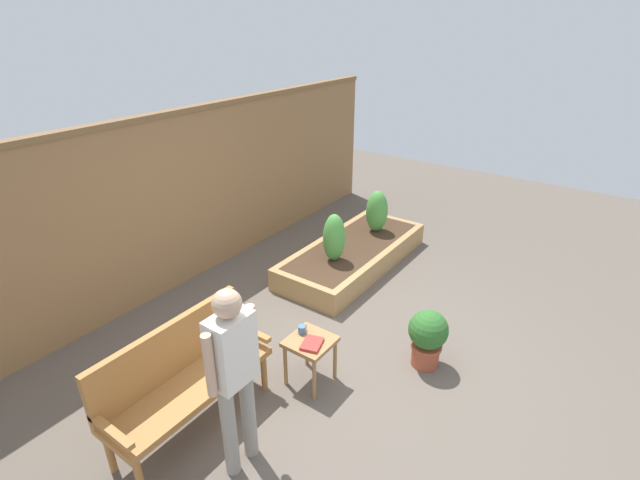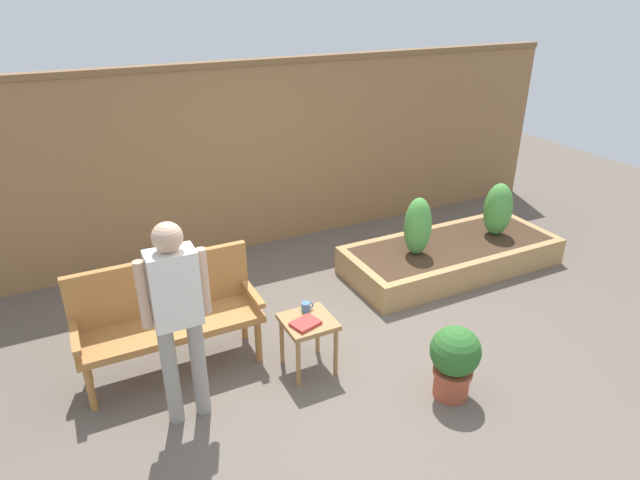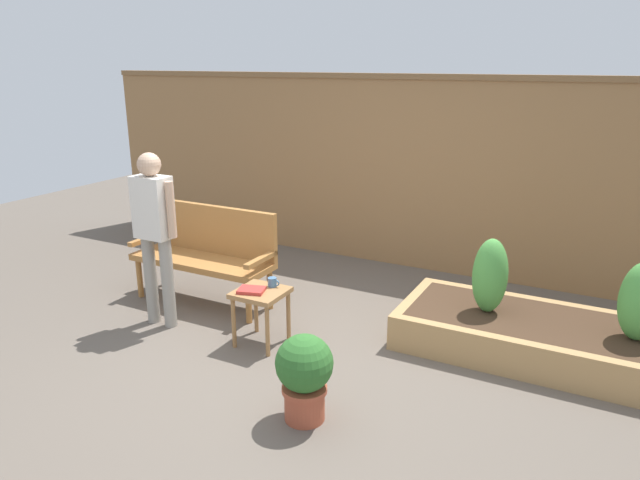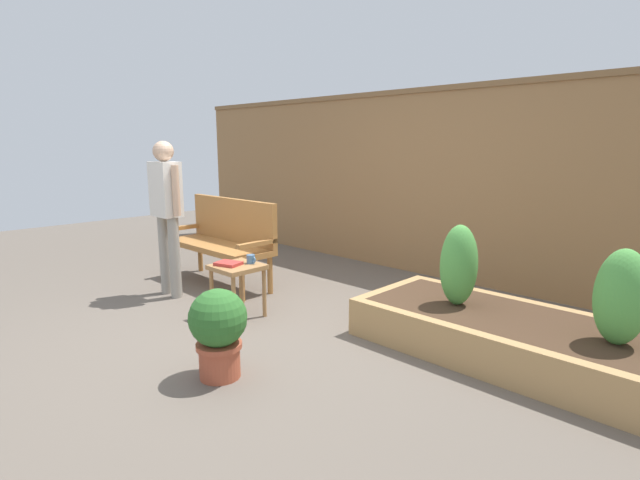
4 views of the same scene
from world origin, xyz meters
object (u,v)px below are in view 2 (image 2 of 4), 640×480
garden_bench (167,308)px  book_on_table (305,323)px  cup_on_table (306,307)px  potted_boxwood (454,359)px  side_table (308,328)px  shrub_far_corner (498,209)px  person_by_bench (177,308)px  shrub_near_bench (418,226)px

garden_bench → book_on_table: garden_bench is taller
cup_on_table → book_on_table: 0.20m
garden_bench → book_on_table: 1.13m
potted_boxwood → cup_on_table: bearing=131.8°
side_table → potted_boxwood: (0.85, -0.78, -0.05)m
garden_bench → potted_boxwood: bearing=-36.2°
shrub_far_corner → cup_on_table: bearing=-164.8°
cup_on_table → book_on_table: size_ratio=0.51×
garden_bench → book_on_table: bearing=-33.5°
garden_bench → book_on_table: size_ratio=6.84×
book_on_table → person_by_bench: person_by_bench is taller
side_table → potted_boxwood: 1.15m
garden_bench → shrub_far_corner: (3.75, 0.30, 0.06)m
cup_on_table → shrub_far_corner: shrub_far_corner is taller
shrub_near_bench → person_by_bench: person_by_bench is taller
shrub_far_corner → book_on_table: bearing=-161.9°
book_on_table → shrub_far_corner: size_ratio=0.35×
cup_on_table → shrub_near_bench: 1.79m
cup_on_table → person_by_bench: 1.16m
cup_on_table → shrub_near_bench: bearing=24.4°
side_table → shrub_far_corner: shrub_far_corner is taller
side_table → cup_on_table: (0.04, 0.12, 0.12)m
person_by_bench → book_on_table: bearing=2.3°
garden_bench → side_table: (0.99, -0.56, -0.15)m
person_by_bench → side_table: bearing=5.4°
cup_on_table → shrub_far_corner: 2.82m
shrub_far_corner → garden_bench: bearing=-175.4°
side_table → potted_boxwood: potted_boxwood is taller
shrub_near_bench → shrub_far_corner: bearing=0.0°
cup_on_table → shrub_near_bench: size_ratio=0.17×
cup_on_table → book_on_table: bearing=-116.9°
book_on_table → potted_boxwood: (0.90, -0.72, -0.15)m
garden_bench → shrub_far_corner: size_ratio=2.36×
shrub_near_bench → garden_bench: bearing=-173.6°
cup_on_table → potted_boxwood: (0.81, -0.90, -0.18)m
side_table → shrub_near_bench: (1.67, 0.86, 0.22)m
book_on_table → potted_boxwood: 1.16m
garden_bench → side_table: 1.15m
shrub_far_corner → person_by_bench: 3.91m
person_by_bench → shrub_near_bench: bearing=19.6°
book_on_table → potted_boxwood: size_ratio=0.35×
potted_boxwood → shrub_far_corner: shrub_far_corner is taller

